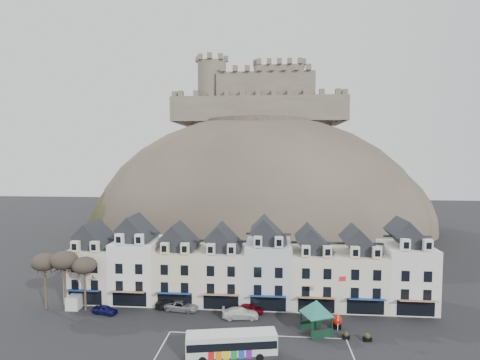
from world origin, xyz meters
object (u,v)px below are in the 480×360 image
(bus, at_px, (231,344))
(car_silver, at_px, (182,306))
(car_maroon, at_px, (250,309))
(car_charcoal, at_px, (315,309))
(red_buoy, at_px, (337,321))
(car_black, at_px, (171,304))
(white_van, at_px, (78,299))
(bus_shelter, at_px, (316,308))
(car_navy, at_px, (105,310))
(car_white, at_px, (240,313))
(flagpole, at_px, (339,299))

(bus, distance_m, car_silver, 14.61)
(car_maroon, relative_size, car_charcoal, 0.87)
(red_buoy, height_order, car_black, red_buoy)
(bus, relative_size, car_silver, 2.15)
(bus, relative_size, white_van, 2.42)
(bus_shelter, height_order, car_navy, bus_shelter)
(white_van, height_order, car_black, white_van)
(car_white, distance_m, car_maroon, 2.12)
(bus, relative_size, red_buoy, 5.82)
(red_buoy, relative_size, car_black, 0.41)
(bus, distance_m, car_white, 10.00)
(flagpole, relative_size, car_black, 1.67)
(car_navy, relative_size, car_black, 0.84)
(red_buoy, height_order, car_charcoal, red_buoy)
(red_buoy, bearing_deg, white_van, 173.72)
(red_buoy, distance_m, car_white, 12.86)
(bus_shelter, height_order, car_black, bus_shelter)
(red_buoy, height_order, car_navy, red_buoy)
(red_buoy, relative_size, white_van, 0.41)
(red_buoy, bearing_deg, car_charcoal, 119.68)
(white_van, distance_m, car_maroon, 25.73)
(bus_shelter, distance_m, white_van, 35.00)
(car_navy, relative_size, car_maroon, 0.92)
(car_navy, height_order, car_white, car_white)
(bus_shelter, distance_m, red_buoy, 4.13)
(car_silver, relative_size, car_maroon, 1.22)
(bus_shelter, height_order, car_charcoal, bus_shelter)
(car_white, bearing_deg, flagpole, -106.63)
(flagpole, bearing_deg, white_van, 172.80)
(red_buoy, relative_size, car_maroon, 0.45)
(car_navy, xyz_separation_m, car_black, (8.82, 2.50, 0.10))
(car_navy, distance_m, car_maroon, 20.51)
(car_silver, bearing_deg, red_buoy, -93.27)
(car_black, height_order, car_charcoal, car_charcoal)
(bus, height_order, car_navy, bus)
(bus_shelter, relative_size, car_silver, 1.31)
(flagpole, relative_size, car_white, 1.45)
(car_black, relative_size, car_white, 0.87)
(car_navy, height_order, car_silver, car_silver)
(white_van, xyz_separation_m, car_charcoal, (34.92, -0.00, -0.22))
(bus, xyz_separation_m, flagpole, (13.02, 7.55, 2.57))
(bus, xyz_separation_m, car_silver, (-8.51, 11.85, -0.89))
(bus, relative_size, car_black, 2.37)
(car_silver, bearing_deg, bus_shelter, -99.82)
(car_navy, bearing_deg, car_white, -77.11)
(car_black, xyz_separation_m, car_maroon, (11.60, -0.56, -0.05))
(car_navy, bearing_deg, car_black, -61.83)
(car_silver, distance_m, car_maroon, 9.88)
(car_black, bearing_deg, red_buoy, -105.70)
(bus, height_order, car_silver, bus)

